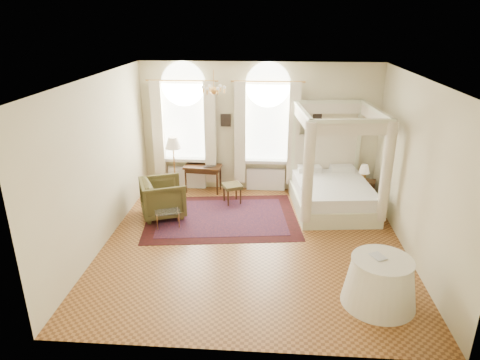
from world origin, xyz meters
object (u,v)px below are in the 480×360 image
object	(u,v)px
nightstand	(366,191)
coffee_table	(167,212)
writing_desk	(203,169)
stool	(232,188)
canopy_bed	(333,188)
armchair	(163,198)
side_table	(380,282)
floor_lamp	(173,146)

from	to	relation	value
nightstand	coffee_table	xyz separation A→B (m)	(-4.60, -1.70, 0.05)
nightstand	writing_desk	distance (m)	4.16
stool	coffee_table	world-z (taller)	stool
canopy_bed	armchair	world-z (taller)	canopy_bed
stool	side_table	world-z (taller)	side_table
armchair	floor_lamp	world-z (taller)	floor_lamp
nightstand	writing_desk	world-z (taller)	writing_desk
writing_desk	coffee_table	distance (m)	2.13
floor_lamp	side_table	bearing A→B (deg)	-45.15
nightstand	armchair	size ratio (longest dim) A/B	0.57
armchair	canopy_bed	bearing A→B (deg)	-102.73
side_table	stool	bearing A→B (deg)	125.56
floor_lamp	coffee_table	bearing A→B (deg)	-83.06
writing_desk	coffee_table	world-z (taller)	writing_desk
armchair	coffee_table	bearing A→B (deg)	-179.46
nightstand	side_table	xyz separation A→B (m)	(-0.62, -4.11, 0.12)
side_table	canopy_bed	bearing A→B (deg)	94.58
armchair	side_table	world-z (taller)	armchair
writing_desk	side_table	world-z (taller)	side_table
stool	armchair	xyz separation A→B (m)	(-1.52, -0.81, 0.03)
writing_desk	stool	size ratio (longest dim) A/B	1.77
canopy_bed	nightstand	bearing A→B (deg)	30.99
canopy_bed	stool	size ratio (longest dim) A/B	4.31
writing_desk	side_table	xyz separation A→B (m)	(3.52, -4.47, -0.21)
armchair	coffee_table	xyz separation A→B (m)	(0.22, -0.54, -0.11)
canopy_bed	stool	distance (m)	2.41
nightstand	stool	world-z (taller)	nightstand
writing_desk	armchair	xyz separation A→B (m)	(-0.69, -1.52, -0.17)
coffee_table	writing_desk	bearing A→B (deg)	77.16
writing_desk	coffee_table	size ratio (longest dim) A/B	1.60
floor_lamp	canopy_bed	bearing A→B (deg)	-9.55
canopy_bed	armchair	distance (m)	3.97
canopy_bed	coffee_table	distance (m)	3.88
stool	coffee_table	bearing A→B (deg)	-133.81
canopy_bed	coffee_table	world-z (taller)	canopy_bed
armchair	side_table	distance (m)	5.13
nightstand	floor_lamp	size ratio (longest dim) A/B	0.36
canopy_bed	nightstand	distance (m)	1.09
stool	armchair	bearing A→B (deg)	-151.80
nightstand	armchair	bearing A→B (deg)	-166.43
coffee_table	side_table	distance (m)	4.66
side_table	writing_desk	bearing A→B (deg)	128.19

